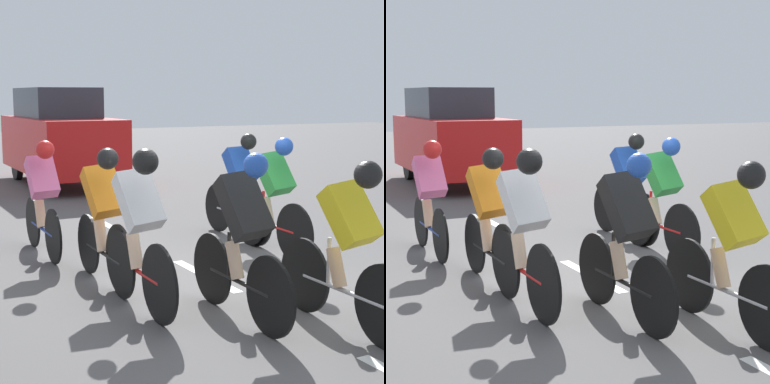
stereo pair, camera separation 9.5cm
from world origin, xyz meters
The scene contains 11 objects.
ground_plane centered at (0.00, 0.00, 0.00)m, with size 60.00×60.00×0.00m, color #565454.
lane_stripe_mid centered at (0.00, -0.33, 0.00)m, with size 0.12×1.40×0.01m, color white.
lane_stripe_far centered at (0.00, -3.53, 0.00)m, with size 0.12×1.40×0.01m, color white.
cyclist_orange centered at (1.12, -0.46, 0.77)m, with size 0.37×1.68×1.47m.
cyclist_white centered at (1.10, 0.41, 0.80)m, with size 0.37×1.66×1.53m.
cyclist_yellow centered at (-0.23, 1.71, 0.77)m, with size 0.38×1.71×1.48m.
cyclist_pink centered at (1.35, -2.02, 0.76)m, with size 0.34×1.64×1.45m.
cyclist_black centered at (0.41, 1.09, 0.78)m, with size 0.37×1.66×1.52m.
cyclist_blue centered at (-1.28, -1.72, 0.76)m, with size 0.34×1.73×1.48m.
cyclist_green centered at (-1.21, -0.78, 0.77)m, with size 0.37×1.70×1.48m.
support_car centered at (-0.65, -8.24, 1.07)m, with size 1.70×4.21×2.13m.
Camera 2 is at (3.22, 5.74, 1.98)m, focal length 60.00 mm.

